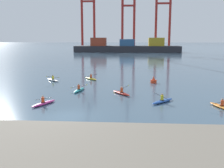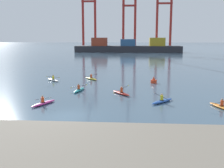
% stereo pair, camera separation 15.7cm
% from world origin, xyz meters
% --- Properties ---
extents(ground_plane, '(800.00, 800.00, 0.00)m').
position_xyz_m(ground_plane, '(0.00, 0.00, 0.00)').
color(ground_plane, '#425B70').
extents(container_barge, '(49.50, 10.54, 6.72)m').
position_xyz_m(container_barge, '(3.52, 107.95, 2.32)').
color(container_barge, '#28282D').
rests_on(container_barge, ground).
extents(gantry_crane_west, '(7.55, 15.67, 38.69)m').
position_xyz_m(gantry_crane_west, '(-16.91, 119.86, 19.26)').
color(gantry_crane_west, maroon).
rests_on(gantry_crane_west, ground).
extents(gantry_crane_west_mid, '(7.19, 19.84, 35.95)m').
position_xyz_m(gantry_crane_west_mid, '(3.82, 118.58, 18.10)').
color(gantry_crane_west_mid, maroon).
rests_on(gantry_crane_west_mid, ground).
extents(gantry_crane_east_mid, '(8.09, 17.64, 35.60)m').
position_xyz_m(gantry_crane_east_mid, '(21.26, 118.92, 18.41)').
color(gantry_crane_east_mid, maroon).
rests_on(gantry_crane_east_mid, ground).
extents(channel_buoy, '(0.90, 0.90, 1.00)m').
position_xyz_m(channel_buoy, '(8.62, 17.83, 0.36)').
color(channel_buoy, red).
rests_on(channel_buoy, ground).
extents(kayak_yellow, '(2.57, 3.04, 0.95)m').
position_xyz_m(kayak_yellow, '(-1.11, 20.74, 0.17)').
color(kayak_yellow, yellow).
rests_on(kayak_yellow, ground).
extents(kayak_blue, '(2.70, 2.95, 0.96)m').
position_xyz_m(kayak_blue, '(8.54, 5.66, 0.17)').
color(kayak_blue, '#2856B2').
rests_on(kayak_blue, ground).
extents(kayak_white, '(2.79, 2.86, 0.95)m').
position_xyz_m(kayak_white, '(-6.74, 18.86, 0.17)').
color(kayak_white, silver).
rests_on(kayak_white, ground).
extents(kayak_red, '(2.45, 3.12, 1.03)m').
position_xyz_m(kayak_red, '(4.17, 9.48, 0.17)').
color(kayak_red, red).
rests_on(kayak_red, ground).
extents(kayak_orange, '(2.15, 3.41, 0.95)m').
position_xyz_m(kayak_orange, '(13.83, 3.76, 0.17)').
color(kayak_orange, orange).
rests_on(kayak_orange, ground).
extents(kayak_magenta, '(2.09, 3.36, 0.95)m').
position_xyz_m(kayak_magenta, '(-3.31, 3.89, 0.17)').
color(kayak_magenta, '#C13384').
rests_on(kayak_magenta, ground).
extents(kayak_teal, '(2.22, 3.45, 0.95)m').
position_xyz_m(kayak_teal, '(-1.14, 11.01, 0.17)').
color(kayak_teal, teal).
rests_on(kayak_teal, ground).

